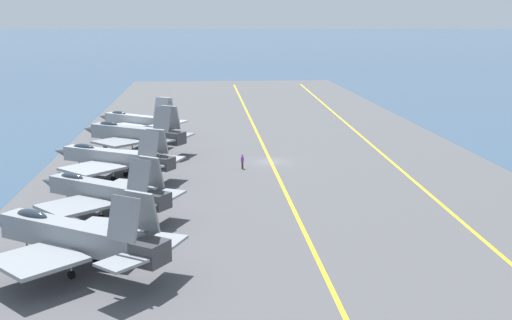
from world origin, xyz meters
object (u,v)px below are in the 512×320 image
Objects in this scene: parked_jet_nearest at (73,236)px; parked_jet_fifth at (138,120)px; parked_jet_second at (103,191)px; parked_jet_fourth at (133,134)px; crew_purple_vest at (242,161)px; parked_jet_third at (113,158)px.

parked_jet_fifth is at bearing 0.63° from parked_jet_nearest.
parked_jet_nearest reaches higher than parked_jet_second.
parked_jet_fourth is 1.08× the size of parked_jet_fifth.
parked_jet_fourth reaches higher than crew_purple_vest.
parked_jet_nearest is at bearing -179.91° from parked_jet_fourth.
parked_jet_second is 0.98× the size of parked_jet_fifth.
parked_jet_second is at bearing 142.24° from crew_purple_vest.
parked_jet_second is 0.91× the size of parked_jet_third.
parked_jet_third is 1.00× the size of parked_jet_fourth.
parked_jet_nearest is 41.48m from parked_jet_fourth.
parked_jet_second is at bearing -0.83° from parked_jet_nearest.
parked_jet_third is at bearing 177.06° from parked_jet_fourth.
parked_jet_third is 14.18m from parked_jet_fourth.
parked_jet_second is 28.54m from parked_jet_fourth.
crew_purple_vest is (-10.52, -14.21, -1.67)m from parked_jet_fourth.
parked_jet_fourth is at bearing 0.50° from parked_jet_second.
parked_jet_nearest is 55.24m from parked_jet_fifth.
parked_jet_third is at bearing 179.62° from parked_jet_fifth.
parked_jet_third reaches higher than crew_purple_vest.
parked_jet_second is 0.91× the size of parked_jet_fourth.
parked_jet_third is at bearing 1.65° from parked_jet_nearest.
parked_jet_fourth is (41.48, 0.06, 0.03)m from parked_jet_nearest.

